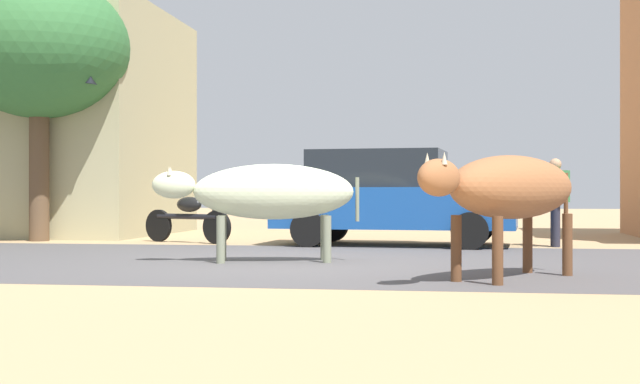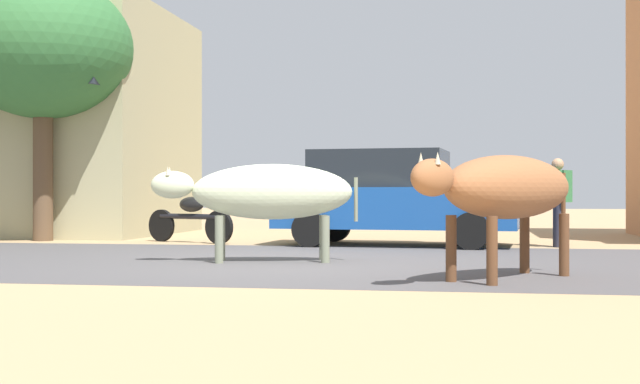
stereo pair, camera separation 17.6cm
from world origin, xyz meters
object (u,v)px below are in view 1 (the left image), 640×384
Objects in this scene: pedestrian_by_shop at (555,195)px; cow_near_brown at (268,193)px; parked_hatchback_car at (390,197)px; cow_far_dark at (510,189)px; parked_motorcycle at (188,217)px; roadside_tree at (39,48)px.

cow_near_brown is at bearing -136.67° from pedestrian_by_shop.
pedestrian_by_shop is (2.77, -0.01, 0.02)m from parked_hatchback_car.
cow_near_brown is 1.11× the size of cow_far_dark.
parked_motorcycle is (-3.67, 0.14, -0.38)m from parked_hatchback_car.
parked_hatchback_car is 1.75× the size of cow_far_dark.
pedestrian_by_shop is at bearing -0.29° from parked_hatchback_car.
parked_hatchback_car is at bearing -2.54° from roadside_tree.
pedestrian_by_shop is at bearing 79.04° from cow_far_dark.
cow_far_dark is (8.31, -5.97, -2.69)m from roadside_tree.
parked_hatchback_car reaches higher than cow_near_brown.
roadside_tree is 1.18× the size of parked_hatchback_car.
cow_near_brown is at bearing -37.97° from roadside_tree.
pedestrian_by_shop is at bearing 43.33° from cow_near_brown.
cow_far_dark is 1.62× the size of pedestrian_by_shop.
cow_near_brown is (5.33, -4.16, -2.73)m from roadside_tree.
parked_hatchback_car is (6.64, -0.29, -2.79)m from roadside_tree.
roadside_tree is 7.29m from cow_near_brown.
pedestrian_by_shop is (1.10, 5.66, -0.09)m from cow_far_dark.
cow_far_dark is (2.99, -1.81, 0.04)m from cow_near_brown.
cow_far_dark reaches higher than parked_motorcycle.
roadside_tree is 1.88× the size of cow_near_brown.
parked_hatchback_car is 1.58× the size of cow_near_brown.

